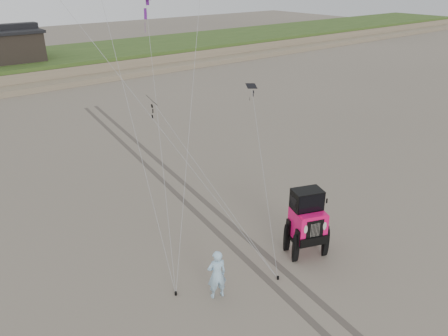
% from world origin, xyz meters
% --- Properties ---
extents(ground, '(160.00, 160.00, 0.00)m').
position_xyz_m(ground, '(0.00, 0.00, 0.00)').
color(ground, '#6B6054').
rests_on(ground, ground).
extents(cabin, '(6.40, 5.40, 3.35)m').
position_xyz_m(cabin, '(2.00, 37.00, 3.24)').
color(cabin, black).
rests_on(cabin, dune_ridge).
extents(jeep, '(4.13, 5.92, 2.03)m').
position_xyz_m(jeep, '(2.55, -0.38, 1.01)').
color(jeep, '#FC0F66').
rests_on(jeep, ground).
extents(man, '(0.72, 0.58, 1.73)m').
position_xyz_m(man, '(-1.44, -0.21, 0.86)').
color(man, '#87B6D1').
rests_on(man, ground).
extents(stake_main, '(0.08, 0.08, 0.12)m').
position_xyz_m(stake_main, '(-2.45, 0.66, 0.06)').
color(stake_main, black).
rests_on(stake_main, ground).
extents(stake_aux, '(0.08, 0.08, 0.12)m').
position_xyz_m(stake_aux, '(0.69, -0.83, 0.06)').
color(stake_aux, black).
rests_on(stake_aux, ground).
extents(tire_tracks, '(5.22, 29.74, 0.01)m').
position_xyz_m(tire_tracks, '(2.00, 8.00, 0.00)').
color(tire_tracks, '#4C443D').
rests_on(tire_tracks, ground).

